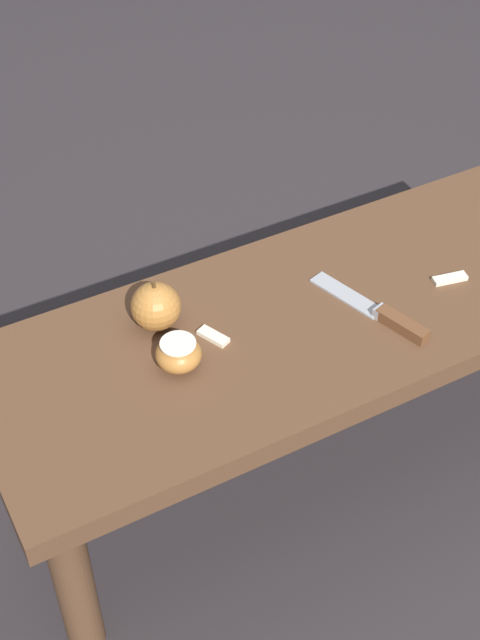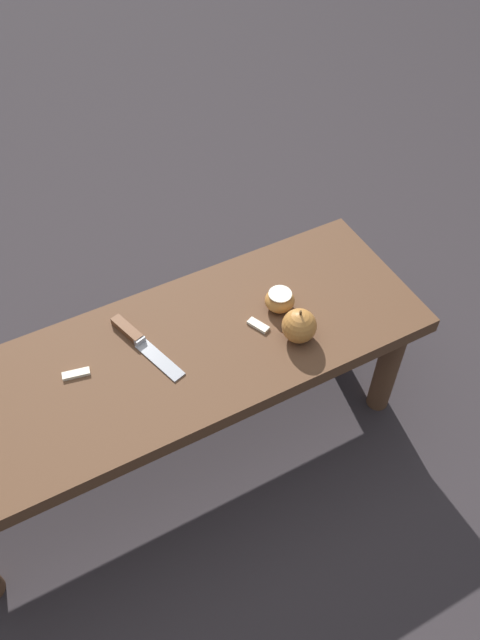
# 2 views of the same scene
# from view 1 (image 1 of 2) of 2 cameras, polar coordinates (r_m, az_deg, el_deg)

# --- Properties ---
(ground_plane) EXTENTS (8.00, 8.00, 0.00)m
(ground_plane) POSITION_cam_1_polar(r_m,az_deg,el_deg) (1.77, 5.27, -8.28)
(ground_plane) COLOR #2D282B
(wooden_bench) EXTENTS (1.22, 0.42, 0.39)m
(wooden_bench) POSITION_cam_1_polar(r_m,az_deg,el_deg) (1.53, 6.05, -0.55)
(wooden_bench) COLOR brown
(wooden_bench) RESTS_ON ground_plane
(knife) EXTENTS (0.09, 0.23, 0.02)m
(knife) POSITION_cam_1_polar(r_m,az_deg,el_deg) (1.47, 9.30, 0.27)
(knife) COLOR #9EA0A5
(knife) RESTS_ON wooden_bench
(apple_whole) EXTENTS (0.08, 0.08, 0.09)m
(apple_whole) POSITION_cam_1_polar(r_m,az_deg,el_deg) (1.42, -5.41, 0.88)
(apple_whole) COLOR #B27233
(apple_whole) RESTS_ON wooden_bench
(apple_cut) EXTENTS (0.07, 0.07, 0.05)m
(apple_cut) POSITION_cam_1_polar(r_m,az_deg,el_deg) (1.36, -3.95, -2.18)
(apple_cut) COLOR #B27233
(apple_cut) RESTS_ON wooden_bench
(apple_slice_near_knife) EXTENTS (0.04, 0.06, 0.01)m
(apple_slice_near_knife) POSITION_cam_1_polar(r_m,az_deg,el_deg) (1.42, -1.72, -1.05)
(apple_slice_near_knife) COLOR silver
(apple_slice_near_knife) RESTS_ON wooden_bench
(apple_slice_center) EXTENTS (0.06, 0.03, 0.01)m
(apple_slice_center) POSITION_cam_1_polar(r_m,az_deg,el_deg) (1.56, 13.28, 2.60)
(apple_slice_center) COLOR silver
(apple_slice_center) RESTS_ON wooden_bench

